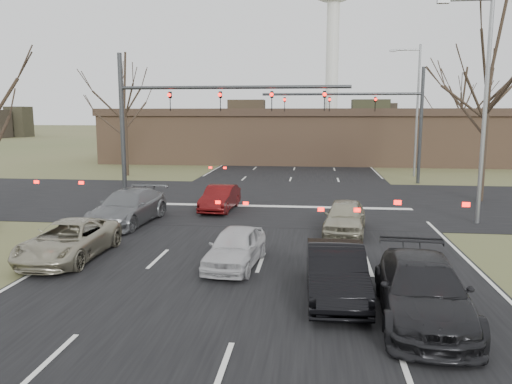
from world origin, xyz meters
The scene contains 18 objects.
ground centered at (0.00, 0.00, 0.00)m, with size 360.00×360.00×0.00m, color #49542D.
road_main centered at (0.00, 60.00, 0.01)m, with size 14.00×300.00×0.02m, color black.
road_cross centered at (0.00, 15.00, 0.01)m, with size 200.00×14.00×0.02m, color black.
building centered at (2.00, 38.00, 2.67)m, with size 42.40×10.40×5.30m.
mast_arm_near centered at (-5.23, 13.00, 5.07)m, with size 12.12×0.24×8.00m.
mast_arm_far centered at (6.18, 23.00, 5.02)m, with size 11.12×0.24×8.00m.
streetlight_right_near centered at (8.82, 10.00, 5.59)m, with size 2.34×0.25×10.00m.
streetlight_right_far centered at (9.32, 27.00, 5.59)m, with size 2.34×0.25×10.00m.
tree_right_near centered at (11.00, 16.00, 8.90)m, with size 6.90×6.90×11.50m.
tree_left_far centered at (-13.00, 25.00, 7.34)m, with size 5.70×5.70×9.50m.
tree_right_far centered at (15.00, 35.00, 6.96)m, with size 5.40×5.40×9.00m.
car_silver_suv centered at (-6.50, 2.73, 0.64)m, with size 2.13×4.63×1.29m, color gray.
car_white_sedan centered at (-0.78, 2.58, 0.63)m, with size 1.49×3.71×1.26m, color #BDBDBF.
car_black_hatch centered at (2.32, 0.13, 0.71)m, with size 1.50×4.31×1.42m, color black.
car_charcoal_sedan centered at (4.31, -1.10, 0.73)m, with size 2.05×5.04×1.46m, color black.
car_grey_ahead centered at (-6.50, 8.23, 0.75)m, with size 2.11×5.19×1.51m, color slate.
car_red_ahead centered at (-3.00, 11.70, 0.63)m, with size 1.34×3.84×1.26m, color #4D0B0B.
car_silver_ahead centered at (3.00, 7.54, 0.68)m, with size 1.61×4.00×1.36m, color #9E9A80.
Camera 1 is at (1.67, -12.81, 4.91)m, focal length 35.00 mm.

